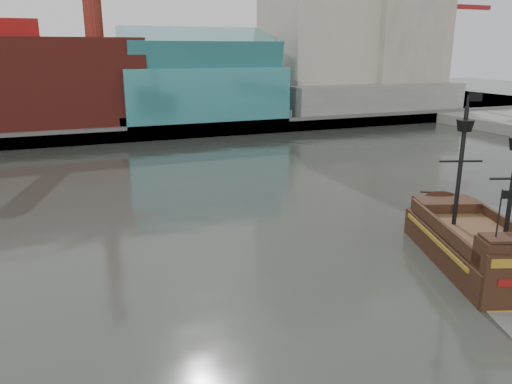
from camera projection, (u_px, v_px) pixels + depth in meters
name	position (u px, v px, depth m)	size (l,w,h in m)	color
ground	(357.00, 306.00, 30.37)	(400.00, 400.00, 0.00)	#242722
promenade_far	(132.00, 115.00, 112.21)	(220.00, 60.00, 2.00)	slate
seawall	(157.00, 133.00, 85.80)	(220.00, 1.00, 2.60)	#4C4C49
skyline	(155.00, 1.00, 100.96)	(149.00, 45.00, 62.00)	#7B6049
crane_a	(448.00, 33.00, 126.41)	(22.50, 4.00, 32.25)	slate
crane_b	(448.00, 48.00, 139.74)	(19.10, 4.00, 26.25)	slate
pirate_ship	(476.00, 250.00, 35.90)	(10.69, 18.21, 13.09)	black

